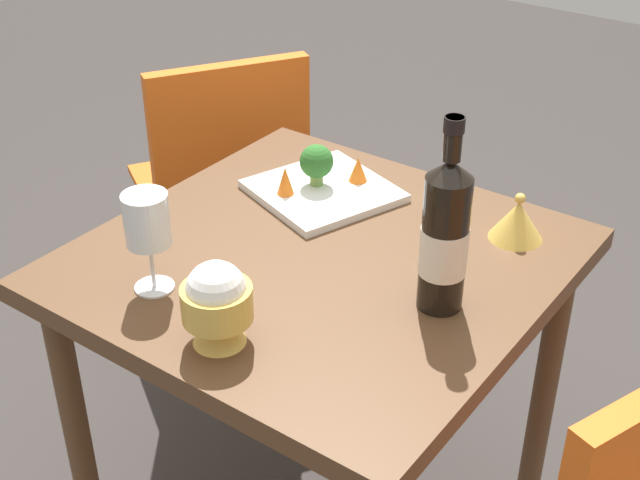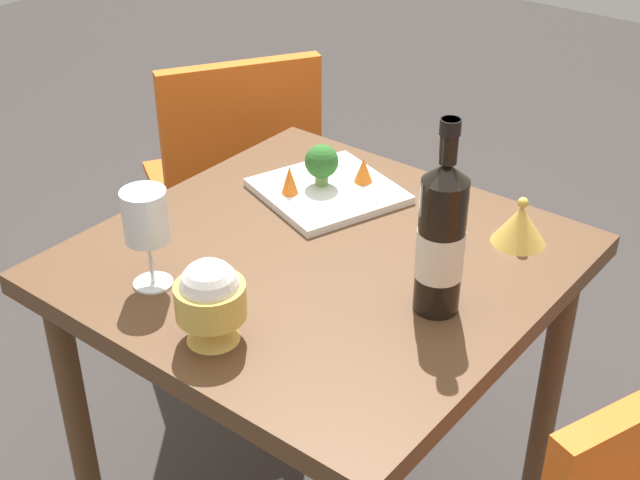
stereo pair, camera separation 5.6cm
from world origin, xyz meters
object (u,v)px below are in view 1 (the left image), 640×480
object	(u,v)px
wine_glass	(147,222)
broccoli_floret	(317,162)
carrot_garnish_left	(358,169)
carrot_garnish_right	(285,181)
wine_bottle	(445,236)
serving_plate	(323,191)
chair_by_wall	(225,173)
rice_bowl_lid	(517,220)
rice_bowl	(217,302)

from	to	relation	value
wine_glass	broccoli_floret	xyz separation A→B (m)	(-0.44, 0.02, -0.06)
wine_glass	carrot_garnish_left	world-z (taller)	wine_glass
broccoli_floret	carrot_garnish_right	size ratio (longest dim) A/B	1.47
wine_glass	broccoli_floret	bearing A→B (deg)	177.63
wine_bottle	carrot_garnish_right	size ratio (longest dim) A/B	5.72
serving_plate	wine_bottle	bearing A→B (deg)	62.43
chair_by_wall	wine_glass	world-z (taller)	wine_glass
chair_by_wall	serving_plate	bearing A→B (deg)	-84.43
chair_by_wall	carrot_garnish_left	distance (m)	0.60
wine_bottle	broccoli_floret	bearing A→B (deg)	-116.79
wine_bottle	rice_bowl_lid	distance (m)	0.28
wine_bottle	rice_bowl	bearing A→B (deg)	-38.50
carrot_garnish_right	wine_bottle	bearing A→B (deg)	72.67
wine_glass	carrot_garnish_left	size ratio (longest dim) A/B	3.45
serving_plate	broccoli_floret	size ratio (longest dim) A/B	3.71
wine_bottle	wine_glass	size ratio (longest dim) A/B	1.86
wine_bottle	wine_glass	world-z (taller)	wine_bottle
wine_bottle	carrot_garnish_right	bearing A→B (deg)	-107.33
rice_bowl_lid	carrot_garnish_right	xyz separation A→B (m)	(0.14, -0.43, 0.01)
wine_glass	carrot_garnish_right	xyz separation A→B (m)	(-0.37, -0.01, -0.08)
rice_bowl	rice_bowl_lid	world-z (taller)	rice_bowl
wine_bottle	carrot_garnish_left	world-z (taller)	wine_bottle
wine_bottle	wine_glass	bearing A→B (deg)	-59.83
wine_glass	carrot_garnish_right	world-z (taller)	wine_glass
rice_bowl_lid	wine_glass	bearing A→B (deg)	-39.72
wine_glass	rice_bowl	distance (m)	0.20
broccoli_floret	carrot_garnish_left	xyz separation A→B (m)	(-0.06, 0.06, -0.02)
chair_by_wall	rice_bowl_lid	bearing A→B (deg)	-69.11
wine_bottle	serving_plate	xyz separation A→B (m)	(-0.20, -0.38, -0.12)
wine_glass	carrot_garnish_left	xyz separation A→B (m)	(-0.50, 0.08, -0.09)
serving_plate	rice_bowl_lid	bearing A→B (deg)	100.57
wine_glass	broccoli_floret	distance (m)	0.44
carrot_garnish_left	broccoli_floret	bearing A→B (deg)	-43.22
chair_by_wall	broccoli_floret	size ratio (longest dim) A/B	9.91
wine_bottle	rice_bowl_lid	xyz separation A→B (m)	(-0.27, 0.01, -0.09)
broccoli_floret	carrot_garnish_left	world-z (taller)	broccoli_floret
rice_bowl_lid	rice_bowl	bearing A→B (deg)	-23.11
wine_bottle	serving_plate	world-z (taller)	wine_bottle
broccoli_floret	carrot_garnish_left	size ratio (longest dim) A/B	1.66
chair_by_wall	rice_bowl	size ratio (longest dim) A/B	6.00
chair_by_wall	carrot_garnish_left	bearing A→B (deg)	-76.54
chair_by_wall	rice_bowl_lid	xyz separation A→B (m)	(0.17, 0.87, 0.23)
rice_bowl_lid	serving_plate	world-z (taller)	rice_bowl_lid
chair_by_wall	rice_bowl	xyz separation A→B (m)	(0.72, 0.64, 0.27)
wine_glass	wine_bottle	bearing A→B (deg)	120.17
wine_bottle	carrot_garnish_left	distance (m)	0.44
wine_bottle	rice_bowl_lid	world-z (taller)	wine_bottle
chair_by_wall	carrot_garnish_right	distance (m)	0.59
serving_plate	carrot_garnish_left	world-z (taller)	carrot_garnish_left
chair_by_wall	carrot_garnish_right	xyz separation A→B (m)	(0.30, 0.44, 0.24)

